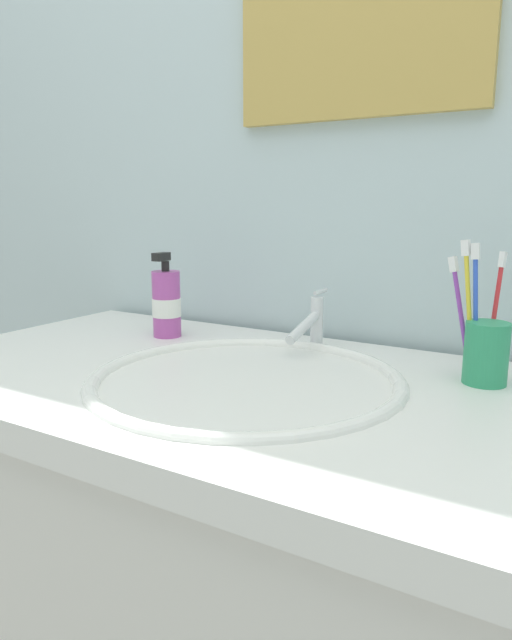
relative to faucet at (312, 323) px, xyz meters
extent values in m
cube|color=silver|center=(0.03, 0.13, 0.23)|extent=(2.48, 0.04, 2.40)
cube|color=white|center=(0.03, -0.22, -0.07)|extent=(1.28, 0.62, 0.05)
ellipsoid|color=white|center=(0.00, -0.23, -0.11)|extent=(0.43, 0.43, 0.12)
torus|color=white|center=(0.00, -0.23, -0.05)|extent=(0.49, 0.49, 0.02)
cylinder|color=#595B60|center=(0.00, -0.23, -0.16)|extent=(0.03, 0.03, 0.01)
cylinder|color=silver|center=(0.00, 0.02, 0.00)|extent=(0.02, 0.02, 0.10)
cylinder|color=silver|center=(0.00, -0.03, 0.00)|extent=(0.02, 0.11, 0.05)
cylinder|color=silver|center=(0.00, 0.04, 0.05)|extent=(0.01, 0.05, 0.01)
cylinder|color=#2D9966|center=(0.32, -0.06, 0.00)|extent=(0.06, 0.06, 0.09)
cylinder|color=yellow|center=(0.29, -0.05, 0.05)|extent=(0.03, 0.02, 0.20)
cube|color=white|center=(0.27, -0.05, 0.15)|extent=(0.02, 0.01, 0.03)
cylinder|color=purple|center=(0.28, -0.04, 0.04)|extent=(0.05, 0.03, 0.17)
cube|color=white|center=(0.26, -0.03, 0.13)|extent=(0.02, 0.01, 0.03)
cylinder|color=blue|center=(0.30, -0.05, 0.05)|extent=(0.02, 0.01, 0.19)
cube|color=white|center=(0.29, -0.05, 0.15)|extent=(0.01, 0.01, 0.02)
cylinder|color=red|center=(0.32, -0.02, 0.04)|extent=(0.01, 0.04, 0.18)
cube|color=white|center=(0.32, 0.00, 0.13)|extent=(0.01, 0.02, 0.03)
cylinder|color=#B24CA5|center=(-0.30, -0.06, 0.02)|extent=(0.06, 0.06, 0.13)
cylinder|color=black|center=(-0.30, -0.06, 0.09)|extent=(0.02, 0.02, 0.02)
cube|color=black|center=(-0.30, -0.07, 0.11)|extent=(0.02, 0.04, 0.02)
cylinder|color=white|center=(-0.30, -0.06, 0.01)|extent=(0.06, 0.06, 0.04)
camera|label=1|loc=(0.45, -0.95, 0.22)|focal=32.29mm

